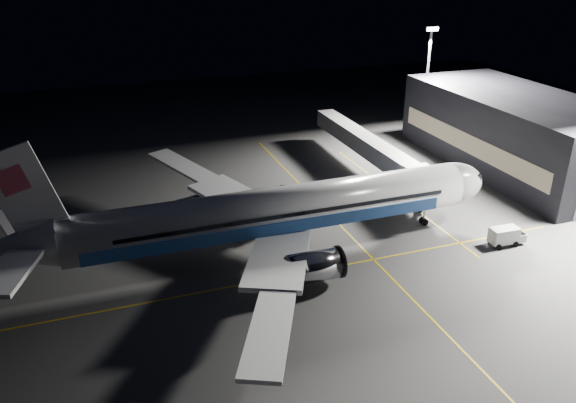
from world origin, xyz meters
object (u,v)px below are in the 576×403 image
(floodlight_mast_north, at_px, (427,74))
(baggage_tug, at_px, (206,191))
(safety_cone_a, at_px, (217,212))
(safety_cone_b, at_px, (307,227))
(safety_cone_c, at_px, (225,217))
(airliner, at_px, (268,213))
(service_truck, at_px, (507,235))
(jet_bridge, at_px, (372,148))

(floodlight_mast_north, bearing_deg, baggage_tug, -163.26)
(baggage_tug, bearing_deg, floodlight_mast_north, 41.66)
(floodlight_mast_north, xyz_separation_m, safety_cone_a, (-44.58, -19.65, -12.03))
(safety_cone_a, distance_m, safety_cone_b, 13.13)
(safety_cone_b, relative_size, safety_cone_c, 0.92)
(airliner, bearing_deg, safety_cone_b, 31.11)
(baggage_tug, height_order, safety_cone_a, baggage_tug)
(floodlight_mast_north, height_order, safety_cone_c, floodlight_mast_north)
(service_truck, distance_m, safety_cone_a, 37.73)
(airliner, xyz_separation_m, baggage_tug, (-3.57, 18.55, -4.28))
(jet_bridge, bearing_deg, baggage_tug, 178.93)
(jet_bridge, relative_size, baggage_tug, 10.49)
(safety_cone_b, bearing_deg, airliner, -148.89)
(jet_bridge, xyz_separation_m, baggage_tug, (-26.65, 0.50, -3.70))
(floodlight_mast_north, bearing_deg, airliner, -142.09)
(jet_bridge, xyz_separation_m, safety_cone_c, (-25.87, -7.59, -4.27))
(jet_bridge, height_order, safety_cone_c, jet_bridge)
(airliner, relative_size, floodlight_mast_north, 2.97)
(baggage_tug, distance_m, safety_cone_c, 8.14)
(airliner, distance_m, floodlight_mast_north, 52.56)
(airliner, height_order, safety_cone_a, airliner)
(floodlight_mast_north, height_order, baggage_tug, floodlight_mast_north)
(floodlight_mast_north, relative_size, safety_cone_c, 33.08)
(floodlight_mast_north, relative_size, safety_cone_a, 30.65)
(baggage_tug, bearing_deg, safety_cone_a, -64.48)
(jet_bridge, bearing_deg, safety_cone_c, -163.65)
(service_truck, distance_m, safety_cone_b, 24.74)
(airliner, xyz_separation_m, service_truck, (28.15, -8.17, -3.93))
(service_truck, relative_size, safety_cone_c, 7.35)
(service_truck, bearing_deg, jet_bridge, 103.64)
(airliner, relative_size, service_truck, 13.36)
(floodlight_mast_north, relative_size, safety_cone_b, 35.76)
(floodlight_mast_north, xyz_separation_m, safety_cone_b, (-34.45, -27.99, -12.08))
(floodlight_mast_north, bearing_deg, safety_cone_a, -156.22)
(service_truck, distance_m, safety_cone_c, 36.13)
(service_truck, bearing_deg, floodlight_mast_north, 74.85)
(safety_cone_b, bearing_deg, floodlight_mast_north, 39.09)
(floodlight_mast_north, bearing_deg, service_truck, -107.85)
(baggage_tug, height_order, safety_cone_c, baggage_tug)
(service_truck, height_order, safety_cone_a, service_truck)
(safety_cone_a, height_order, safety_cone_b, safety_cone_a)
(airliner, relative_size, baggage_tug, 18.74)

